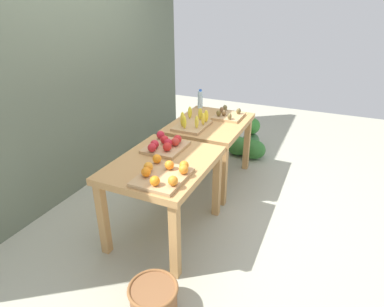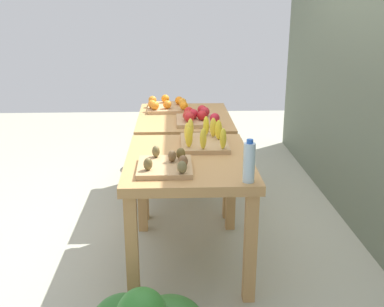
{
  "view_description": "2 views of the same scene",
  "coord_description": "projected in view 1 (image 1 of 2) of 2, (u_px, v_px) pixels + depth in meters",
  "views": [
    {
      "loc": [
        -2.72,
        -1.25,
        2.0
      ],
      "look_at": [
        -0.03,
        -0.03,
        0.6
      ],
      "focal_mm": 29.91,
      "sensor_mm": 36.0,
      "label": 1
    },
    {
      "loc": [
        3.35,
        -0.09,
        1.69
      ],
      "look_at": [
        -0.01,
        0.05,
        0.59
      ],
      "focal_mm": 43.01,
      "sensor_mm": 36.0,
      "label": 2
    }
  ],
  "objects": [
    {
      "name": "apple_bin",
      "position": [
        165.0,
        145.0,
        2.99
      ],
      "size": [
        0.41,
        0.36,
        0.11
      ],
      "color": "tan",
      "rests_on": "display_table_left"
    },
    {
      "name": "orange_bin",
      "position": [
        163.0,
        174.0,
        2.49
      ],
      "size": [
        0.45,
        0.39,
        0.11
      ],
      "color": "tan",
      "rests_on": "display_table_left"
    },
    {
      "name": "display_table_left",
      "position": [
        164.0,
        172.0,
        2.82
      ],
      "size": [
        1.04,
        0.8,
        0.75
      ],
      "color": "tan",
      "rests_on": "ground_plane"
    },
    {
      "name": "wicker_basket",
      "position": [
        154.0,
        299.0,
        2.24
      ],
      "size": [
        0.36,
        0.36,
        0.23
      ],
      "color": "brown",
      "rests_on": "ground_plane"
    },
    {
      "name": "water_bottle",
      "position": [
        200.0,
        99.0,
        4.13
      ],
      "size": [
        0.06,
        0.06,
        0.24
      ],
      "color": "silver",
      "rests_on": "display_table_right"
    },
    {
      "name": "ground_plane",
      "position": [
        190.0,
        201.0,
        3.56
      ],
      "size": [
        8.0,
        8.0,
        0.0
      ],
      "primitive_type": "plane",
      "color": "#A9A994"
    },
    {
      "name": "watermelon_pile",
      "position": [
        248.0,
        142.0,
        4.61
      ],
      "size": [
        0.6,
        0.61,
        0.49
      ],
      "color": "#366137",
      "rests_on": "ground_plane"
    },
    {
      "name": "banana_crate",
      "position": [
        193.0,
        123.0,
        3.52
      ],
      "size": [
        0.44,
        0.32,
        0.17
      ],
      "color": "tan",
      "rests_on": "display_table_right"
    },
    {
      "name": "display_table_right",
      "position": [
        210.0,
        131.0,
        3.74
      ],
      "size": [
        1.04,
        0.8,
        0.75
      ],
      "color": "tan",
      "rests_on": "ground_plane"
    },
    {
      "name": "back_wall",
      "position": [
        75.0,
        54.0,
        3.42
      ],
      "size": [
        4.4,
        0.12,
        3.0
      ],
      "primitive_type": "cube",
      "color": "#5F6955",
      "rests_on": "ground_plane"
    },
    {
      "name": "kiwi_bin",
      "position": [
        228.0,
        115.0,
        3.82
      ],
      "size": [
        0.36,
        0.32,
        0.1
      ],
      "color": "tan",
      "rests_on": "display_table_right"
    }
  ]
}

